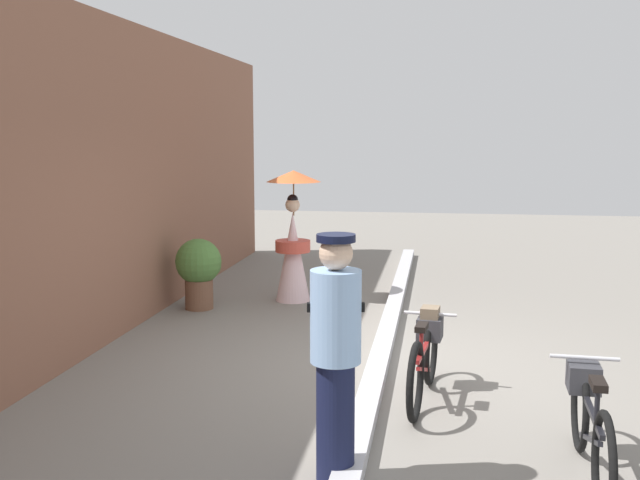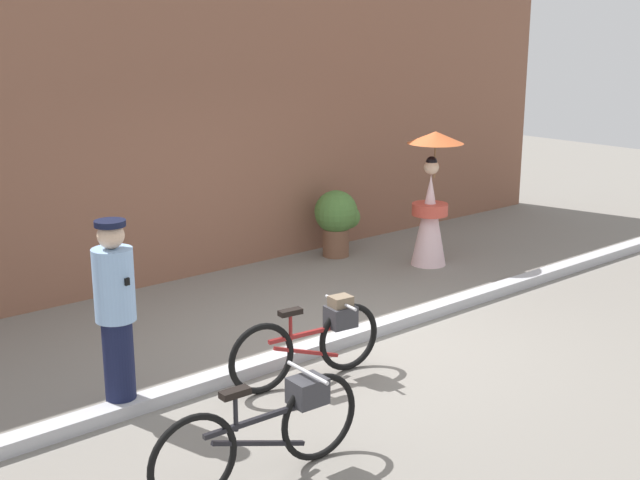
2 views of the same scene
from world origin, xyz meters
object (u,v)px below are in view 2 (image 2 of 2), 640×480
person_with_parasol (431,200)px  potted_plant_by_door (337,218)px  bicycle_near_officer (268,428)px  person_officer (116,312)px  bicycle_far_side (314,339)px

person_with_parasol → potted_plant_by_door: person_with_parasol is taller
bicycle_near_officer → person_officer: 1.79m
bicycle_near_officer → potted_plant_by_door: size_ratio=1.86×
person_with_parasol → potted_plant_by_door: (-0.68, 1.14, -0.34)m
bicycle_near_officer → person_officer: person_officer is taller
bicycle_far_side → person_officer: bearing=161.6°
bicycle_near_officer → bicycle_far_side: size_ratio=1.10×
bicycle_near_officer → bicycle_far_side: 1.78m
person_with_parasol → potted_plant_by_door: 1.37m
bicycle_near_officer → person_with_parasol: bearing=31.2°
person_officer → person_with_parasol: 5.51m
potted_plant_by_door → bicycle_far_side: bearing=-134.3°
person_officer → person_with_parasol: size_ratio=0.92×
person_officer → bicycle_far_side: bearing=-18.4°
bicycle_far_side → bicycle_near_officer: bearing=-140.5°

